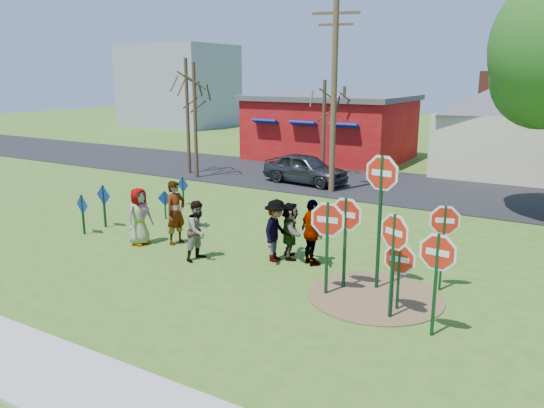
{
  "coord_description": "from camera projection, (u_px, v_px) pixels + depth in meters",
  "views": [
    {
      "loc": [
        8.42,
        -12.28,
        5.11
      ],
      "look_at": [
        0.31,
        1.21,
        1.26
      ],
      "focal_mm": 35.0,
      "sensor_mm": 36.0,
      "label": 1
    }
  ],
  "objects": [
    {
      "name": "ground",
      "position": [
        242.0,
        253.0,
        15.65
      ],
      "size": [
        120.0,
        120.0,
        0.0
      ],
      "primitive_type": "plane",
      "color": "#3A5F1B",
      "rests_on": "ground"
    },
    {
      "name": "sidewalk",
      "position": [
        20.0,
        361.0,
        9.64
      ],
      "size": [
        22.0,
        1.8,
        0.08
      ],
      "primitive_type": "cube",
      "color": "#9E9E99",
      "rests_on": "ground"
    },
    {
      "name": "road",
      "position": [
        378.0,
        185.0,
        25.22
      ],
      "size": [
        120.0,
        7.5,
        0.04
      ],
      "primitive_type": "cube",
      "color": "black",
      "rests_on": "ground"
    },
    {
      "name": "dirt_patch",
      "position": [
        375.0,
        296.0,
        12.56
      ],
      "size": [
        3.2,
        3.2,
        0.03
      ],
      "primitive_type": "cylinder",
      "color": "brown",
      "rests_on": "ground"
    },
    {
      "name": "red_building",
      "position": [
        331.0,
        127.0,
        32.91
      ],
      "size": [
        9.4,
        7.69,
        3.9
      ],
      "color": "maroon",
      "rests_on": "ground"
    },
    {
      "name": "cream_house",
      "position": [
        527.0,
        119.0,
        27.19
      ],
      "size": [
        9.4,
        9.4,
        6.5
      ],
      "color": "beige",
      "rests_on": "ground"
    },
    {
      "name": "distant_building",
      "position": [
        179.0,
        86.0,
        53.69
      ],
      "size": [
        10.0,
        8.0,
        8.0
      ],
      "primitive_type": "cube",
      "color": "#8C939E",
      "rests_on": "ground"
    },
    {
      "name": "stop_sign_a",
      "position": [
        327.0,
        228.0,
        12.3
      ],
      "size": [
        1.12,
        0.16,
        2.41
      ],
      "rotation": [
        0.0,
        0.0,
        0.13
      ],
      "color": "#103B1E",
      "rests_on": "ground"
    },
    {
      "name": "stop_sign_b",
      "position": [
        381.0,
        188.0,
        12.43
      ],
      "size": [
        1.14,
        0.19,
        3.46
      ],
      "rotation": [
        0.0,
        0.0,
        -0.15
      ],
      "color": "#103B1E",
      "rests_on": "ground"
    },
    {
      "name": "stop_sign_c",
      "position": [
        394.0,
        243.0,
        11.04
      ],
      "size": [
        0.96,
        0.47,
        2.47
      ],
      "rotation": [
        0.0,
        0.0,
        -0.44
      ],
      "color": "#103B1E",
      "rests_on": "ground"
    },
    {
      "name": "stop_sign_d",
      "position": [
        444.0,
        227.0,
        12.56
      ],
      "size": [
        0.94,
        0.31,
        2.25
      ],
      "rotation": [
        0.0,
        0.0,
        0.3
      ],
      "color": "#103B1E",
      "rests_on": "ground"
    },
    {
      "name": "stop_sign_e",
      "position": [
        399.0,
        263.0,
        11.58
      ],
      "size": [
        0.97,
        0.07,
        1.68
      ],
      "rotation": [
        0.0,
        0.0,
        0.05
      ],
      "color": "#103B1E",
      "rests_on": "ground"
    },
    {
      "name": "stop_sign_f",
      "position": [
        437.0,
        260.0,
        10.31
      ],
      "size": [
        1.02,
        0.08,
        2.27
      ],
      "rotation": [
        0.0,
        0.0,
        -0.06
      ],
      "color": "#103B1E",
      "rests_on": "ground"
    },
    {
      "name": "stop_sign_g",
      "position": [
        346.0,
        223.0,
        12.66
      ],
      "size": [
        1.1,
        0.07,
        2.43
      ],
      "rotation": [
        0.0,
        0.0,
        0.01
      ],
      "color": "#103B1E",
      "rests_on": "ground"
    },
    {
      "name": "blue_diamond_a",
      "position": [
        82.0,
        210.0,
        17.27
      ],
      "size": [
        0.66,
        0.14,
        1.34
      ],
      "rotation": [
        0.0,
        0.0,
        -0.18
      ],
      "color": "#103B1E",
      "rests_on": "ground"
    },
    {
      "name": "blue_diamond_b",
      "position": [
        104.0,
        201.0,
        18.05
      ],
      "size": [
        0.71,
        0.1,
        1.49
      ],
      "rotation": [
        0.0,
        0.0,
        -0.11
      ],
      "color": "#103B1E",
      "rests_on": "ground"
    },
    {
      "name": "blue_diamond_c",
      "position": [
        165.0,
        202.0,
        19.15
      ],
      "size": [
        0.54,
        0.19,
        1.05
      ],
      "rotation": [
        0.0,
        0.0,
        0.32
      ],
      "color": "#103B1E",
      "rests_on": "ground"
    },
    {
      "name": "blue_diamond_d",
      "position": [
        183.0,
        188.0,
        21.14
      ],
      "size": [
        0.63,
        0.1,
        1.17
      ],
      "rotation": [
        0.0,
        0.0,
        -0.13
      ],
      "color": "#103B1E",
      "rests_on": "ground"
    },
    {
      "name": "person_a",
      "position": [
        139.0,
        216.0,
        16.24
      ],
      "size": [
        0.69,
        0.95,
        1.78
      ],
      "primitive_type": "imported",
      "rotation": [
        0.0,
        0.0,
        1.42
      ],
      "color": "#4E5A9B",
      "rests_on": "ground"
    },
    {
      "name": "person_b",
      "position": [
        176.0,
        213.0,
        16.29
      ],
      "size": [
        0.55,
        0.77,
        1.98
      ],
      "primitive_type": "imported",
      "rotation": [
        0.0,
        0.0,
        1.46
      ],
      "color": "#1E6E5D",
      "rests_on": "ground"
    },
    {
      "name": "person_c",
      "position": [
        199.0,
        230.0,
        14.9
      ],
      "size": [
        0.73,
        0.89,
        1.71
      ],
      "primitive_type": "imported",
      "rotation": [
        0.0,
        0.0,
        1.47
      ],
      "color": "brown",
      "rests_on": "ground"
    },
    {
      "name": "person_d",
      "position": [
        276.0,
        231.0,
        14.77
      ],
      "size": [
        0.82,
        1.23,
        1.77
      ],
      "primitive_type": "imported",
      "rotation": [
        0.0,
        0.0,
        1.72
      ],
      "color": "#2F2E33",
      "rests_on": "ground"
    },
    {
      "name": "person_e",
      "position": [
        312.0,
        232.0,
        14.45
      ],
      "size": [
        1.14,
        1.0,
        1.85
      ],
      "primitive_type": "imported",
      "rotation": [
        0.0,
        0.0,
        2.51
      ],
      "color": "#4C2C53",
      "rests_on": "ground"
    },
    {
      "name": "person_f",
      "position": [
        290.0,
        230.0,
        15.0
      ],
      "size": [
        1.25,
        1.54,
        1.64
      ],
      "primitive_type": "imported",
      "rotation": [
        0.0,
        0.0,
        2.16
      ],
      "color": "#215736",
      "rests_on": "ground"
    },
    {
      "name": "suv",
      "position": [
        305.0,
        168.0,
        25.29
      ],
      "size": [
        4.37,
        2.19,
        1.43
      ],
      "primitive_type": "imported",
      "rotation": [
        0.0,
        0.0,
        1.45
      ],
      "color": "#29292E",
      "rests_on": "road"
    },
    {
      "name": "utility_pole",
      "position": [
        334.0,
        95.0,
        22.63
      ],
      "size": [
        1.94,
        0.67,
        8.13
      ],
      "rotation": [
        0.0,
        0.0,
        0.29
      ],
      "color": "#4C3823",
      "rests_on": "ground"
    },
    {
      "name": "bare_tree_west",
      "position": [
        195.0,
        104.0,
        26.11
      ],
      "size": [
        1.8,
        1.8,
        5.72
      ],
      "color": "#382819",
      "rests_on": "ground"
    },
    {
      "name": "bare_tree_east",
      "position": [
        324.0,
        115.0,
        26.62
      ],
      "size": [
        1.8,
        1.8,
        4.87
      ],
      "color": "#382819",
      "rests_on": "ground"
    },
    {
      "name": "bare_tree_mid",
      "position": [
        187.0,
        100.0,
        27.28
      ],
      "size": [
        1.8,
        1.8,
        5.95
      ],
      "color": "#382819",
      "rests_on": "ground"
    },
    {
      "name": "bare_tree_extra",
      "position": [
        344.0,
        116.0,
        28.8
      ],
      "size": [
        1.8,
        1.8,
        4.5
      ],
      "color": "#382819",
      "rests_on": "ground"
    }
  ]
}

